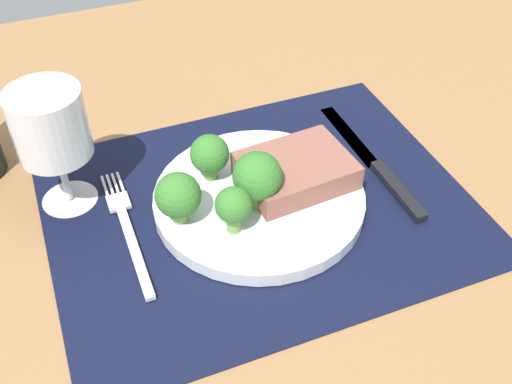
# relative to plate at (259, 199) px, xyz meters

# --- Properties ---
(ground_plane) EXTENTS (1.40, 1.10, 0.03)m
(ground_plane) POSITION_rel_plate_xyz_m (0.00, 0.00, -0.03)
(ground_plane) COLOR #996D42
(placemat) EXTENTS (0.46, 0.36, 0.00)m
(placemat) POSITION_rel_plate_xyz_m (0.00, 0.00, -0.01)
(placemat) COLOR black
(placemat) RESTS_ON ground_plane
(plate) EXTENTS (0.23, 0.23, 0.02)m
(plate) POSITION_rel_plate_xyz_m (0.00, 0.00, 0.00)
(plate) COLOR silver
(plate) RESTS_ON placemat
(steak) EXTENTS (0.12, 0.10, 0.03)m
(steak) POSITION_rel_plate_xyz_m (0.05, 0.01, 0.02)
(steak) COLOR #8C5647
(steak) RESTS_ON plate
(broccoli_back_left) EXTENTS (0.04, 0.04, 0.05)m
(broccoli_back_left) POSITION_rel_plate_xyz_m (-0.04, 0.05, 0.04)
(broccoli_back_left) COLOR #5B8942
(broccoli_back_left) RESTS_ON plate
(broccoli_near_fork) EXTENTS (0.05, 0.05, 0.06)m
(broccoli_near_fork) POSITION_rel_plate_xyz_m (-0.09, -0.01, 0.04)
(broccoli_near_fork) COLOR #6B994C
(broccoli_near_fork) RESTS_ON plate
(broccoli_center) EXTENTS (0.04, 0.04, 0.05)m
(broccoli_center) POSITION_rel_plate_xyz_m (-0.04, -0.04, 0.04)
(broccoli_center) COLOR #6B994C
(broccoli_center) RESTS_ON plate
(broccoli_near_steak) EXTENTS (0.05, 0.05, 0.07)m
(broccoli_near_steak) POSITION_rel_plate_xyz_m (-0.01, -0.02, 0.05)
(broccoli_near_steak) COLOR #6B994C
(broccoli_near_steak) RESTS_ON plate
(fork) EXTENTS (0.02, 0.19, 0.01)m
(fork) POSITION_rel_plate_xyz_m (-0.14, 0.01, -0.01)
(fork) COLOR silver
(fork) RESTS_ON placemat
(knife) EXTENTS (0.02, 0.23, 0.01)m
(knife) POSITION_rel_plate_xyz_m (0.15, 0.01, -0.00)
(knife) COLOR black
(knife) RESTS_ON placemat
(wine_glass) EXTENTS (0.08, 0.08, 0.14)m
(wine_glass) POSITION_rel_plate_xyz_m (-0.19, 0.09, 0.09)
(wine_glass) COLOR silver
(wine_glass) RESTS_ON ground_plane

